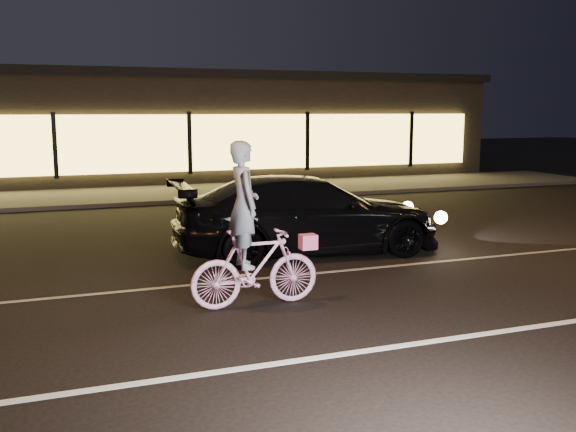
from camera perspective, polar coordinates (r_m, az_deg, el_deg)
name	(u,v)px	position (r m, az deg, el deg)	size (l,w,h in m)	color
ground	(401,303)	(9.47, 10.00, -7.64)	(90.00, 90.00, 0.00)	black
lane_stripe_near	(463,337)	(8.28, 15.29, -10.33)	(60.00, 0.12, 0.01)	silver
lane_stripe_far	(342,271)	(11.18, 4.84, -4.87)	(60.00, 0.10, 0.01)	gray
sidewalk	(202,192)	(21.48, -7.66, 2.11)	(30.00, 4.00, 0.12)	#383533
storefront	(169,125)	(27.17, -10.54, 7.96)	(25.40, 8.42, 4.20)	black
cyclist	(252,249)	(8.99, -3.20, -2.94)	(1.86, 0.64, 2.35)	#E03B91
sedan	(308,215)	(12.39, 1.76, 0.11)	(5.33, 2.44, 1.51)	black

